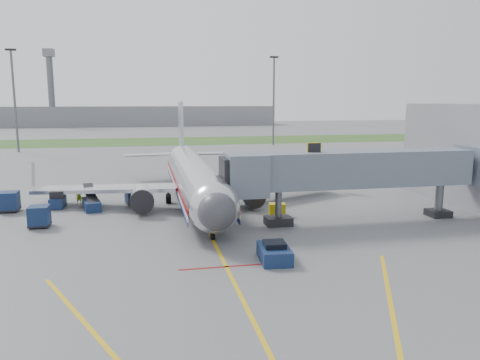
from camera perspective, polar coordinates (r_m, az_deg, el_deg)
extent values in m
plane|color=#565659|center=(33.67, -2.87, -8.22)|extent=(400.00, 400.00, 0.00)
cube|color=#2D4C1E|center=(122.22, -9.28, 4.69)|extent=(300.00, 25.00, 0.01)
cube|color=gold|center=(31.80, -2.32, -9.30)|extent=(0.25, 50.00, 0.01)
cube|color=maroon|center=(29.94, -1.69, -10.52)|extent=(6.00, 0.25, 0.01)
cube|color=gold|center=(23.14, 18.50, -17.37)|extent=(9.52, 20.04, 0.01)
cylinder|color=silver|center=(47.55, -5.63, 0.38)|extent=(3.80, 28.00, 3.80)
sphere|color=silver|center=(33.91, -3.16, -3.36)|extent=(3.80, 3.80, 3.80)
sphere|color=#38383D|center=(32.66, -2.83, -3.86)|extent=(2.74, 2.74, 2.74)
cube|color=black|center=(33.40, -3.07, -2.59)|extent=(2.20, 1.20, 0.55)
cone|color=silver|center=(63.83, -7.17, 2.72)|extent=(3.80, 5.00, 3.80)
cube|color=#B7BAC1|center=(62.98, -7.21, 6.28)|extent=(0.35, 4.20, 7.00)
cube|color=#B7BAC1|center=(47.61, -15.84, -1.03)|extent=(15.10, 8.59, 1.13)
cube|color=#B7BAC1|center=(49.28, 4.27, -0.33)|extent=(15.10, 8.59, 1.13)
cylinder|color=silver|center=(44.61, -11.86, -2.16)|extent=(2.10, 3.60, 2.10)
cylinder|color=silver|center=(45.71, 1.29, -1.67)|extent=(2.10, 3.60, 2.10)
cube|color=maroon|center=(47.84, -3.33, 0.04)|extent=(0.05, 28.00, 0.45)
cube|color=navy|center=(48.00, -3.32, -1.02)|extent=(0.05, 28.00, 0.35)
cylinder|color=black|center=(35.48, -3.36, -6.78)|extent=(0.28, 0.70, 0.70)
cylinder|color=black|center=(48.27, -8.72, -2.27)|extent=(0.50, 1.00, 1.00)
cylinder|color=black|center=(48.78, -2.60, -2.04)|extent=(0.50, 1.00, 1.00)
cube|color=slate|center=(41.17, 14.17, 1.36)|extent=(20.00, 3.00, 3.00)
cube|color=slate|center=(38.01, 0.71, 0.68)|extent=(3.20, 3.60, 3.40)
cube|color=black|center=(37.78, -1.07, 0.63)|extent=(1.60, 3.00, 2.80)
cube|color=gold|center=(39.39, 9.01, 3.81)|extent=(1.20, 0.15, 1.00)
cylinder|color=#595B60|center=(39.23, 4.71, -3.31)|extent=(0.56, 0.56, 3.10)
cube|color=black|center=(39.52, 4.68, -5.00)|extent=(2.20, 1.60, 0.70)
cylinder|color=#595B60|center=(45.68, 23.10, -2.21)|extent=(0.70, 0.70, 3.10)
cube|color=black|center=(45.94, 23.00, -3.73)|extent=(1.80, 1.80, 0.60)
cylinder|color=#595B60|center=(104.78, -25.76, 8.53)|extent=(0.44, 0.44, 20.00)
cube|color=black|center=(105.24, -26.18, 14.08)|extent=(2.00, 0.40, 0.40)
cylinder|color=#595B60|center=(110.77, 4.12, 9.46)|extent=(0.44, 0.44, 20.00)
cube|color=black|center=(111.21, 4.19, 14.73)|extent=(2.00, 0.40, 0.40)
cube|color=slate|center=(201.86, -13.12, 7.61)|extent=(120.00, 14.00, 8.00)
cylinder|color=#595B60|center=(199.86, -22.03, 10.02)|extent=(2.40, 2.40, 28.00)
cube|color=slate|center=(200.65, -22.29, 14.15)|extent=(4.00, 4.00, 3.00)
cube|color=#0D1E3A|center=(30.93, 4.22, -8.95)|extent=(2.14, 3.24, 0.95)
cube|color=black|center=(30.74, 4.23, -7.88)|extent=(1.49, 1.49, 0.43)
cylinder|color=black|center=(29.80, 3.15, -9.94)|extent=(0.24, 0.70, 0.69)
cylinder|color=black|center=(30.09, 6.10, -9.78)|extent=(0.24, 0.70, 0.69)
cylinder|color=black|center=(31.88, 2.44, -8.60)|extent=(0.24, 0.70, 0.69)
cylinder|color=black|center=(32.16, 5.20, -8.47)|extent=(0.24, 0.70, 0.69)
cube|color=#0D1E3A|center=(49.05, -21.33, -2.54)|extent=(1.32, 2.45, 0.97)
cube|color=black|center=(48.89, -21.39, -1.60)|extent=(1.20, 1.58, 0.68)
cylinder|color=black|center=(48.38, -22.07, -3.10)|extent=(0.23, 0.49, 0.48)
cylinder|color=black|center=(48.18, -20.95, -3.08)|extent=(0.23, 0.49, 0.48)
cylinder|color=black|center=(50.04, -21.66, -2.67)|extent=(0.23, 0.49, 0.48)
cylinder|color=black|center=(49.85, -20.58, -2.64)|extent=(0.23, 0.49, 0.48)
cube|color=#0D1E3A|center=(42.03, -23.28, -4.01)|extent=(1.60, 1.60, 1.59)
cube|color=black|center=(42.22, -23.21, -5.05)|extent=(1.65, 1.65, 0.12)
cylinder|color=black|center=(41.78, -24.21, -5.32)|extent=(0.23, 0.29, 0.29)
cylinder|color=black|center=(41.52, -22.55, -5.30)|extent=(0.23, 0.29, 0.29)
cylinder|color=black|center=(42.94, -23.84, -4.91)|extent=(0.23, 0.29, 0.29)
cylinder|color=black|center=(42.68, -22.23, -4.88)|extent=(0.23, 0.29, 0.29)
cube|color=#0D1E3A|center=(49.01, -26.35, -2.28)|extent=(1.73, 1.73, 1.70)
cube|color=black|center=(49.18, -26.28, -3.25)|extent=(1.78, 1.78, 0.13)
cylinder|color=black|center=(48.73, -27.21, -3.48)|extent=(0.25, 0.31, 0.31)
cylinder|color=black|center=(48.41, -25.70, -3.45)|extent=(0.25, 0.31, 0.31)
cylinder|color=black|center=(49.97, -26.83, -3.15)|extent=(0.25, 0.31, 0.31)
cylinder|color=black|center=(49.66, -25.36, -3.11)|extent=(0.25, 0.31, 0.31)
cube|color=#0D1E3A|center=(48.48, -12.80, -1.72)|extent=(1.95, 1.95, 1.57)
cube|color=black|center=(48.63, -12.76, -2.63)|extent=(2.01, 2.01, 0.12)
cylinder|color=black|center=(47.92, -13.28, -2.88)|extent=(0.29, 0.34, 0.28)
cylinder|color=black|center=(48.22, -11.87, -2.75)|extent=(0.29, 0.34, 0.28)
cylinder|color=black|center=(49.08, -13.63, -2.60)|extent=(0.29, 0.34, 0.28)
cylinder|color=black|center=(49.37, -12.26, -2.47)|extent=(0.29, 0.34, 0.28)
cube|color=#0D1E3A|center=(47.23, -17.65, -2.87)|extent=(2.18, 3.90, 0.92)
cube|color=black|center=(47.54, -17.78, -1.60)|extent=(1.78, 4.22, 1.44)
cylinder|color=black|center=(45.93, -18.08, -3.46)|extent=(0.34, 0.61, 0.57)
cylinder|color=black|center=(46.04, -16.82, -3.36)|extent=(0.34, 0.61, 0.57)
cylinder|color=black|center=(48.52, -18.41, -2.79)|extent=(0.34, 0.61, 0.57)
cylinder|color=black|center=(48.61, -17.21, -2.70)|extent=(0.34, 0.61, 0.57)
cube|color=gold|center=(42.47, 4.55, -3.64)|extent=(1.62, 1.23, 1.17)
cylinder|color=black|center=(42.53, 3.88, -4.22)|extent=(0.25, 0.32, 0.29)
cylinder|color=black|center=(42.61, 5.19, -4.21)|extent=(0.25, 0.32, 0.29)
imported|color=#BDCE18|center=(49.91, -19.02, -1.81)|extent=(0.75, 0.67, 1.73)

